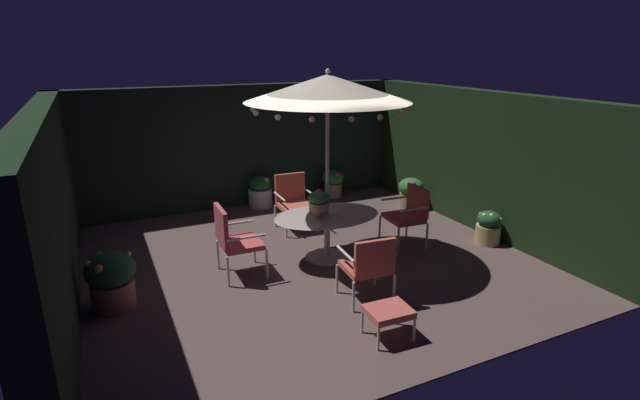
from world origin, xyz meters
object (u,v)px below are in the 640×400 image
centerpiece_planter (319,201)px  potted_plant_left_far (111,279)px  potted_plant_right_far (488,227)px  patio_chair_southeast (233,237)px  potted_plant_front_corner (333,182)px  patio_chair_northeast (409,211)px  patio_dining_table (327,224)px  potted_plant_back_right (411,192)px  patio_chair_east (294,199)px  patio_umbrella (328,88)px  patio_chair_north (369,264)px  potted_plant_back_center (260,192)px  ottoman_footrest (388,312)px

centerpiece_planter → potted_plant_left_far: size_ratio=0.59×
potted_plant_right_far → potted_plant_left_far: potted_plant_left_far is taller
patio_chair_southeast → potted_plant_left_far: 1.64m
centerpiece_planter → potted_plant_front_corner: size_ratio=0.73×
patio_chair_northeast → patio_chair_southeast: bearing=177.5°
patio_dining_table → potted_plant_back_right: 3.04m
potted_plant_back_right → potted_plant_left_far: (-5.70, -1.69, 0.07)m
patio_chair_east → potted_plant_left_far: patio_chair_east is taller
patio_dining_table → patio_umbrella: size_ratio=0.58×
potted_plant_back_right → patio_chair_north: bearing=-133.2°
potted_plant_back_right → potted_plant_left_far: bearing=-163.5°
patio_chair_northeast → potted_plant_right_far: bearing=-22.5°
patio_dining_table → potted_plant_back_right: bearing=29.6°
patio_dining_table → potted_plant_front_corner: patio_dining_table is taller
patio_umbrella → potted_plant_right_far: size_ratio=5.09×
centerpiece_planter → patio_chair_east: 1.58m
centerpiece_planter → potted_plant_back_center: 2.99m
centerpiece_planter → patio_chair_east: (0.21, 1.50, -0.43)m
potted_plant_front_corner → potted_plant_back_center: 1.65m
patio_umbrella → ottoman_footrest: 3.18m
patio_chair_northeast → potted_plant_back_center: patio_chair_northeast is taller
patio_chair_north → patio_chair_southeast: size_ratio=0.87×
patio_chair_northeast → potted_plant_left_far: 4.51m
patio_chair_north → patio_chair_east: bearing=86.6°
patio_chair_east → potted_plant_back_right: 2.59m
patio_umbrella → patio_chair_northeast: size_ratio=2.89×
potted_plant_back_center → potted_plant_left_far: size_ratio=0.88×
patio_chair_northeast → potted_plant_left_far: size_ratio=1.33×
centerpiece_planter → potted_plant_left_far: bearing=-177.2°
patio_chair_southeast → potted_plant_back_right: size_ratio=1.69×
potted_plant_right_far → ottoman_footrest: bearing=-152.0°
patio_chair_north → potted_plant_left_far: (-2.95, 1.24, -0.13)m
patio_chair_north → potted_plant_back_center: patio_chair_north is taller
centerpiece_planter → patio_chair_east: size_ratio=0.45×
ottoman_footrest → potted_plant_back_right: size_ratio=0.82×
patio_chair_east → patio_chair_northeast: bearing=-48.1°
patio_dining_table → potted_plant_back_center: 2.88m
patio_umbrella → potted_plant_left_far: (-3.07, -0.19, -2.18)m
potted_plant_front_corner → potted_plant_back_center: (-1.65, 0.03, -0.01)m
patio_chair_southeast → ottoman_footrest: patio_chair_southeast is taller
centerpiece_planter → potted_plant_back_right: 3.26m
patio_chair_northeast → potted_plant_front_corner: patio_chair_northeast is taller
potted_plant_back_right → patio_dining_table: bearing=-150.4°
patio_chair_east → potted_plant_front_corner: patio_chair_east is taller
patio_dining_table → potted_plant_right_far: 2.76m
ottoman_footrest → potted_plant_right_far: (3.01, 1.60, -0.02)m
patio_umbrella → ottoman_footrest: bearing=-98.4°
patio_chair_northeast → potted_plant_back_right: patio_chair_northeast is taller
patio_umbrella → patio_chair_east: (0.05, 1.45, -2.03)m
patio_chair_northeast → potted_plant_back_right: (1.19, 1.60, -0.25)m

